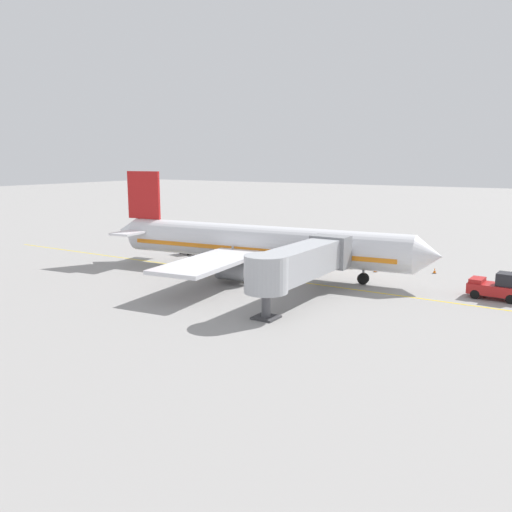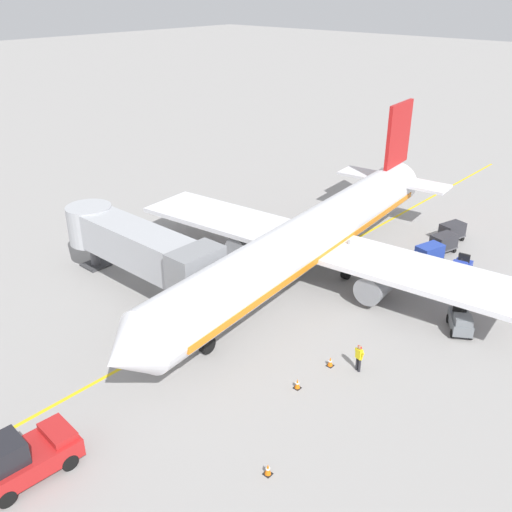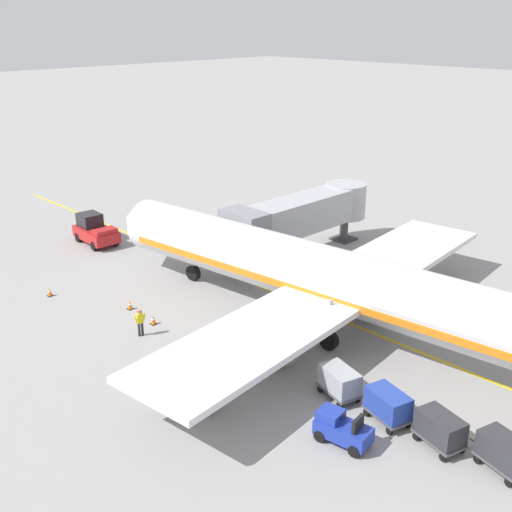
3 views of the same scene
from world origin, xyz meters
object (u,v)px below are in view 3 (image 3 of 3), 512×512
baggage_tug_trailing (342,429)px  baggage_cart_second_in_train (388,404)px  baggage_tug_lead (188,393)px  safety_cone_wing_tip (130,305)px  jet_bridge (301,214)px  safety_cone_nose_left (153,320)px  parked_airliner (328,278)px  baggage_cart_front (339,381)px  safety_cone_nose_right (50,292)px  baggage_cart_tail_end (504,451)px  pushback_tractor (95,231)px  ground_crew_wing_walker (140,321)px  baggage_cart_third_in_train (440,428)px

baggage_tug_trailing → baggage_cart_second_in_train: size_ratio=0.89×
baggage_tug_lead → safety_cone_wing_tip: bearing=69.7°
baggage_tug_lead → safety_cone_wing_tip: (4.14, 11.21, -0.42)m
jet_bridge → safety_cone_nose_left: size_ratio=24.28×
parked_airliner → baggage_tug_trailing: parked_airliner is taller
baggage_cart_front → safety_cone_nose_right: size_ratio=5.05×
jet_bridge → baggage_cart_second_in_train: (-13.49, -17.50, -2.51)m
jet_bridge → safety_cone_nose_left: jet_bridge is taller
baggage_tug_lead → baggage_cart_tail_end: bearing=-63.2°
pushback_tractor → baggage_cart_second_in_train: size_ratio=1.52×
parked_airliner → ground_crew_wing_walker: size_ratio=22.10×
parked_airliner → baggage_cart_front: size_ratio=12.54×
baggage_cart_second_in_train → safety_cone_nose_right: bearing=100.4°
pushback_tractor → baggage_cart_second_in_train: bearing=-96.3°
baggage_cart_tail_end → safety_cone_nose_left: size_ratio=5.05×
parked_airliner → jet_bridge: bearing=49.2°
baggage_cart_front → safety_cone_nose_right: baggage_cart_front is taller
jet_bridge → baggage_cart_third_in_train: (-13.40, -20.17, -2.51)m
jet_bridge → safety_cone_nose_left: (-15.41, -1.59, -3.17)m
baggage_cart_second_in_train → parked_airliner: bearing=56.3°
baggage_cart_second_in_train → baggage_cart_tail_end: (0.60, -5.35, 0.00)m
ground_crew_wing_walker → safety_cone_nose_left: bearing=26.3°
baggage_cart_front → safety_cone_nose_left: bearing=98.2°
ground_crew_wing_walker → safety_cone_nose_right: 9.22m
safety_cone_nose_right → baggage_cart_third_in_train: bearing=-80.4°
safety_cone_nose_left → baggage_tug_lead: bearing=-115.3°
baggage_cart_second_in_train → safety_cone_nose_left: (-1.92, 15.92, -0.66)m
jet_bridge → safety_cone_nose_right: jet_bridge is taller
baggage_tug_trailing → ground_crew_wing_walker: size_ratio=1.57×
baggage_cart_second_in_train → safety_cone_nose_right: baggage_cart_second_in_train is taller
safety_cone_nose_right → baggage_tug_lead: bearing=-94.8°
baggage_tug_trailing → safety_cone_nose_right: (-1.72, 23.79, -0.42)m
safety_cone_nose_left → safety_cone_nose_right: same height
baggage_cart_third_in_train → ground_crew_wing_walker: size_ratio=1.76×
pushback_tractor → baggage_cart_tail_end: size_ratio=1.52×
ground_crew_wing_walker → safety_cone_wing_tip: 3.92m
baggage_tug_lead → safety_cone_nose_right: (1.41, 16.81, -0.42)m
jet_bridge → baggage_cart_second_in_train: size_ratio=4.81×
baggage_tug_trailing → safety_cone_nose_left: size_ratio=4.49×
baggage_tug_trailing → safety_cone_nose_left: bearing=86.9°
baggage_cart_front → parked_airliner: bearing=44.3°
ground_crew_wing_walker → pushback_tractor: bearing=67.4°
baggage_cart_second_in_train → safety_cone_nose_right: 24.75m
pushback_tractor → safety_cone_nose_right: size_ratio=7.67×
safety_cone_wing_tip → pushback_tractor: bearing=67.9°
pushback_tractor → safety_cone_wing_tip: 13.88m
baggage_cart_third_in_train → safety_cone_wing_tip: size_ratio=5.05×
parked_airliner → safety_cone_wing_tip: (-7.26, 10.47, -2.90)m
jet_bridge → pushback_tractor: jet_bridge is taller
pushback_tractor → safety_cone_nose_right: bearing=-137.7°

